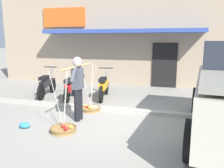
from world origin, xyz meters
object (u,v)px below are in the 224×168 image
object	(u,v)px
fruit_vendor	(78,84)
fruit_basket_left_side	(90,108)
motorcycle_second_in_row	(71,88)
motorcycle_third_in_row	(104,86)
plastic_litter_bag	(25,125)
motorcycle_nearest_shop	(47,84)
fruit_basket_right_side	(64,129)

from	to	relation	value
fruit_vendor	fruit_basket_left_side	world-z (taller)	fruit_vendor
motorcycle_second_in_row	motorcycle_third_in_row	xyz separation A→B (m)	(1.08, 0.54, 0.00)
plastic_litter_bag	motorcycle_nearest_shop	bearing A→B (deg)	111.67
fruit_vendor	fruit_basket_right_side	size ratio (longest dim) A/B	1.18
fruit_basket_left_side	motorcycle_nearest_shop	bearing A→B (deg)	149.99
motorcycle_nearest_shop	motorcycle_second_in_row	xyz separation A→B (m)	(1.13, -0.29, 0.00)
plastic_litter_bag	fruit_basket_left_side	bearing A→B (deg)	58.58
fruit_basket_left_side	fruit_basket_right_side	size ratio (longest dim) A/B	1.00
fruit_basket_left_side	motorcycle_third_in_row	size ratio (longest dim) A/B	0.80
fruit_vendor	motorcycle_third_in_row	distance (m)	2.46
fruit_basket_left_side	motorcycle_third_in_row	world-z (taller)	fruit_basket_left_side
motorcycle_nearest_shop	motorcycle_third_in_row	distance (m)	2.22
motorcycle_nearest_shop	plastic_litter_bag	xyz separation A→B (m)	(1.21, -3.04, -0.38)
fruit_basket_left_side	motorcycle_third_in_row	xyz separation A→B (m)	(-0.06, 1.55, 0.38)
motorcycle_second_in_row	plastic_litter_bag	bearing A→B (deg)	-88.42
fruit_vendor	plastic_litter_bag	size ratio (longest dim) A/B	6.09
fruit_basket_right_side	motorcycle_second_in_row	distance (m)	2.97
motorcycle_second_in_row	fruit_vendor	bearing A→B (deg)	-58.93
fruit_vendor	fruit_basket_left_side	distance (m)	1.24
fruit_vendor	motorcycle_second_in_row	distance (m)	2.24
fruit_vendor	fruit_basket_left_side	size ratio (longest dim) A/B	1.18
fruit_basket_left_side	motorcycle_second_in_row	size ratio (longest dim) A/B	0.81
motorcycle_nearest_shop	plastic_litter_bag	distance (m)	3.29
fruit_basket_right_side	fruit_basket_left_side	bearing A→B (deg)	89.40
motorcycle_second_in_row	plastic_litter_bag	size ratio (longest dim) A/B	6.41
fruit_basket_right_side	plastic_litter_bag	world-z (taller)	fruit_basket_right_side
fruit_basket_right_side	motorcycle_nearest_shop	world-z (taller)	fruit_basket_right_side
motorcycle_nearest_shop	motorcycle_second_in_row	size ratio (longest dim) A/B	1.00
motorcycle_nearest_shop	plastic_litter_bag	world-z (taller)	motorcycle_nearest_shop
fruit_vendor	plastic_litter_bag	bearing A→B (deg)	-139.93
motorcycle_nearest_shop	motorcycle_third_in_row	world-z (taller)	same
fruit_vendor	fruit_basket_right_side	bearing A→B (deg)	-90.57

